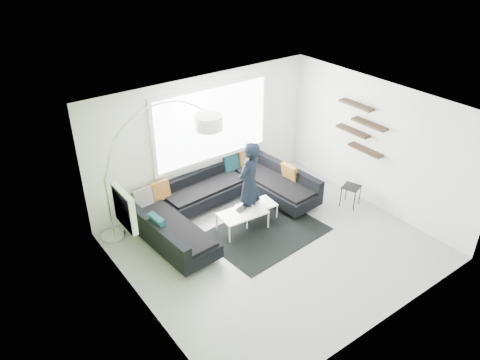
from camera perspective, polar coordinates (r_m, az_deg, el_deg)
name	(u,v)px	position (r m, az deg, el deg)	size (l,w,h in m)	color
ground	(275,246)	(9.28, 4.31, -8.02)	(5.50, 5.50, 0.00)	gray
room_shell	(273,160)	(8.46, 4.07, 2.50)	(5.54, 5.04, 2.82)	white
sectional_sofa	(225,203)	(9.88, -1.80, -2.85)	(3.83, 2.55, 0.79)	black
rug	(266,232)	(9.62, 3.15, -6.41)	(2.29, 1.67, 0.01)	black
coffee_table	(250,216)	(9.75, 1.19, -4.37)	(1.25, 0.73, 0.41)	white
arc_lamp	(104,180)	(9.13, -16.22, 0.01)	(2.49, 1.07, 2.65)	silver
side_table	(350,196)	(10.62, 13.29, -1.89)	(0.35, 0.35, 0.49)	black
person	(249,183)	(9.54, 1.12, -0.33)	(0.76, 0.64, 1.79)	black
laptop	(245,209)	(9.57, 0.64, -3.51)	(0.43, 0.33, 0.03)	black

